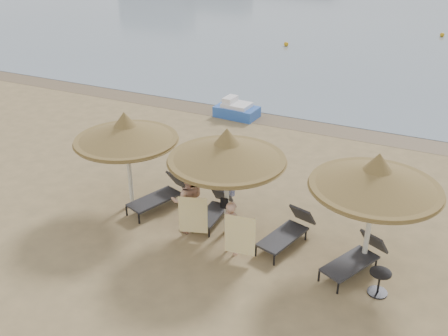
{
  "coord_description": "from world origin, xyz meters",
  "views": [
    {
      "loc": [
        5.42,
        -10.81,
        8.25
      ],
      "look_at": [
        -0.22,
        1.2,
        1.57
      ],
      "focal_mm": 40.0,
      "sensor_mm": 36.0,
      "label": 1
    }
  ],
  "objects_px": {
    "lounger_near_left": "(214,209)",
    "side_table": "(379,283)",
    "lounger_far_right": "(357,257)",
    "person_left": "(188,196)",
    "pedal_boat": "(236,110)",
    "palapa_left": "(126,132)",
    "lounger_far_left": "(162,194)",
    "lounger_near_right": "(289,230)",
    "person_right": "(232,224)",
    "palapa_right": "(376,178)",
    "palapa_center": "(227,151)"
  },
  "relations": [
    {
      "from": "lounger_near_left",
      "to": "side_table",
      "type": "height_order",
      "value": "lounger_near_left"
    },
    {
      "from": "lounger_far_right",
      "to": "person_left",
      "type": "relative_size",
      "value": 0.91
    },
    {
      "from": "pedal_boat",
      "to": "side_table",
      "type": "bearing_deg",
      "value": -45.65
    },
    {
      "from": "lounger_far_right",
      "to": "side_table",
      "type": "relative_size",
      "value": 3.33
    },
    {
      "from": "palapa_left",
      "to": "lounger_far_left",
      "type": "relative_size",
      "value": 1.43
    },
    {
      "from": "lounger_near_right",
      "to": "person_right",
      "type": "xyz_separation_m",
      "value": [
        -1.26,
        -1.09,
        0.52
      ]
    },
    {
      "from": "lounger_far_left",
      "to": "lounger_far_right",
      "type": "xyz_separation_m",
      "value": [
        6.29,
        -0.64,
        -0.02
      ]
    },
    {
      "from": "palapa_left",
      "to": "lounger_near_right",
      "type": "bearing_deg",
      "value": 1.19
    },
    {
      "from": "palapa_right",
      "to": "side_table",
      "type": "bearing_deg",
      "value": -61.57
    },
    {
      "from": "lounger_near_left",
      "to": "person_right",
      "type": "relative_size",
      "value": 0.96
    },
    {
      "from": "side_table",
      "to": "lounger_near_left",
      "type": "bearing_deg",
      "value": 165.44
    },
    {
      "from": "palapa_center",
      "to": "pedal_boat",
      "type": "xyz_separation_m",
      "value": [
        -3.58,
        8.77,
        -2.27
      ]
    },
    {
      "from": "palapa_center",
      "to": "lounger_far_left",
      "type": "bearing_deg",
      "value": 169.58
    },
    {
      "from": "lounger_near_right",
      "to": "lounger_far_right",
      "type": "height_order",
      "value": "lounger_near_right"
    },
    {
      "from": "palapa_center",
      "to": "person_left",
      "type": "relative_size",
      "value": 1.42
    },
    {
      "from": "palapa_center",
      "to": "lounger_near_right",
      "type": "distance_m",
      "value": 2.85
    },
    {
      "from": "palapa_left",
      "to": "palapa_center",
      "type": "bearing_deg",
      "value": -2.21
    },
    {
      "from": "person_left",
      "to": "lounger_near_left",
      "type": "bearing_deg",
      "value": -150.51
    },
    {
      "from": "person_right",
      "to": "lounger_near_right",
      "type": "bearing_deg",
      "value": -117.88
    },
    {
      "from": "palapa_right",
      "to": "pedal_boat",
      "type": "distance_m",
      "value": 11.64
    },
    {
      "from": "palapa_center",
      "to": "pedal_boat",
      "type": "height_order",
      "value": "palapa_center"
    },
    {
      "from": "palapa_center",
      "to": "lounger_near_right",
      "type": "relative_size",
      "value": 1.54
    },
    {
      "from": "palapa_left",
      "to": "lounger_near_left",
      "type": "bearing_deg",
      "value": 7.02
    },
    {
      "from": "palapa_left",
      "to": "pedal_boat",
      "type": "height_order",
      "value": "palapa_left"
    },
    {
      "from": "lounger_far_left",
      "to": "lounger_far_right",
      "type": "distance_m",
      "value": 6.32
    },
    {
      "from": "lounger_near_right",
      "to": "side_table",
      "type": "distance_m",
      "value": 2.89
    },
    {
      "from": "palapa_right",
      "to": "side_table",
      "type": "xyz_separation_m",
      "value": [
        0.55,
        -1.01,
        -2.29
      ]
    },
    {
      "from": "palapa_right",
      "to": "pedal_boat",
      "type": "bearing_deg",
      "value": 131.11
    },
    {
      "from": "palapa_left",
      "to": "palapa_right",
      "type": "height_order",
      "value": "palapa_right"
    },
    {
      "from": "lounger_far_right",
      "to": "pedal_boat",
      "type": "relative_size",
      "value": 1.05
    },
    {
      "from": "palapa_right",
      "to": "side_table",
      "type": "height_order",
      "value": "palapa_right"
    },
    {
      "from": "lounger_far_left",
      "to": "person_left",
      "type": "relative_size",
      "value": 0.96
    },
    {
      "from": "palapa_left",
      "to": "lounger_far_right",
      "type": "height_order",
      "value": "palapa_left"
    },
    {
      "from": "palapa_center",
      "to": "palapa_right",
      "type": "bearing_deg",
      "value": 2.32
    },
    {
      "from": "lounger_near_right",
      "to": "palapa_left",
      "type": "bearing_deg",
      "value": -163.04
    },
    {
      "from": "person_left",
      "to": "pedal_boat",
      "type": "bearing_deg",
      "value": -108.83
    },
    {
      "from": "lounger_far_left",
      "to": "pedal_boat",
      "type": "relative_size",
      "value": 1.1
    },
    {
      "from": "lounger_near_right",
      "to": "lounger_far_right",
      "type": "xyz_separation_m",
      "value": [
        2.0,
        -0.42,
        -0.0
      ]
    },
    {
      "from": "palapa_left",
      "to": "person_right",
      "type": "height_order",
      "value": "palapa_left"
    },
    {
      "from": "lounger_near_right",
      "to": "person_right",
      "type": "relative_size",
      "value": 1.16
    },
    {
      "from": "palapa_right",
      "to": "lounger_far_right",
      "type": "distance_m",
      "value": 2.21
    },
    {
      "from": "lounger_far_right",
      "to": "lounger_near_left",
      "type": "bearing_deg",
      "value": -162.32
    },
    {
      "from": "lounger_near_right",
      "to": "lounger_far_right",
      "type": "distance_m",
      "value": 2.04
    },
    {
      "from": "lounger_far_left",
      "to": "palapa_right",
      "type": "bearing_deg",
      "value": 16.85
    },
    {
      "from": "person_right",
      "to": "pedal_boat",
      "type": "height_order",
      "value": "person_right"
    },
    {
      "from": "lounger_far_left",
      "to": "person_left",
      "type": "xyz_separation_m",
      "value": [
        1.44,
        -0.84,
        0.73
      ]
    },
    {
      "from": "lounger_far_right",
      "to": "pedal_boat",
      "type": "bearing_deg",
      "value": 155.59
    },
    {
      "from": "lounger_near_left",
      "to": "lounger_far_right",
      "type": "bearing_deg",
      "value": -9.76
    },
    {
      "from": "lounger_near_right",
      "to": "person_left",
      "type": "xyz_separation_m",
      "value": [
        -2.86,
        -0.63,
        0.75
      ]
    },
    {
      "from": "lounger_near_left",
      "to": "lounger_far_right",
      "type": "relative_size",
      "value": 0.85
    }
  ]
}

